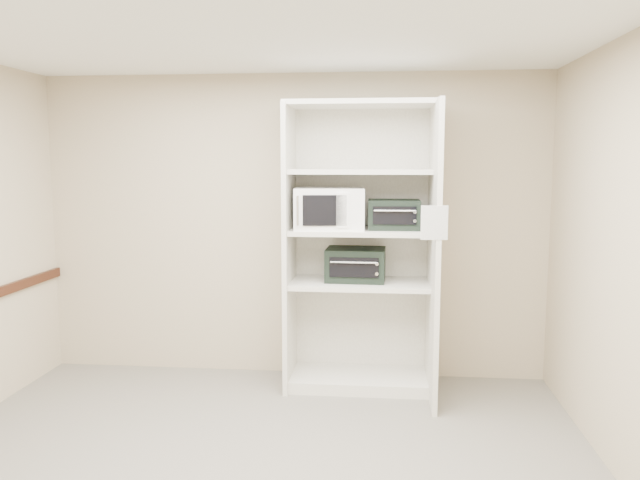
# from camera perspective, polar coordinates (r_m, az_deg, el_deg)

# --- Properties ---
(ceiling) EXTENTS (4.50, 4.00, 0.01)m
(ceiling) POSITION_cam_1_polar(r_m,az_deg,el_deg) (3.69, -7.36, 19.09)
(ceiling) COLOR white
(wall_back) EXTENTS (4.50, 0.02, 2.70)m
(wall_back) POSITION_cam_1_polar(r_m,az_deg,el_deg) (5.61, -2.55, 1.24)
(wall_back) COLOR tan
(wall_back) RESTS_ON ground
(wall_front) EXTENTS (4.50, 0.02, 2.70)m
(wall_front) POSITION_cam_1_polar(r_m,az_deg,el_deg) (1.82, -21.26, -12.28)
(wall_front) COLOR tan
(wall_front) RESTS_ON ground
(shelving_unit) EXTENTS (1.24, 0.92, 2.42)m
(shelving_unit) POSITION_cam_1_polar(r_m,az_deg,el_deg) (5.29, 4.17, -1.54)
(shelving_unit) COLOR silver
(shelving_unit) RESTS_ON floor
(microwave) EXTENTS (0.61, 0.49, 0.34)m
(microwave) POSITION_cam_1_polar(r_m,az_deg,el_deg) (5.23, 0.80, 2.92)
(microwave) COLOR white
(microwave) RESTS_ON shelving_unit
(toaster_oven_upper) EXTENTS (0.43, 0.33, 0.25)m
(toaster_oven_upper) POSITION_cam_1_polar(r_m,az_deg,el_deg) (5.24, 6.76, 2.33)
(toaster_oven_upper) COLOR black
(toaster_oven_upper) RESTS_ON shelving_unit
(toaster_oven_lower) EXTENTS (0.51, 0.39, 0.28)m
(toaster_oven_lower) POSITION_cam_1_polar(r_m,az_deg,el_deg) (5.34, 3.28, -2.24)
(toaster_oven_lower) COLOR black
(toaster_oven_lower) RESTS_ON shelving_unit
(paper_sign) EXTENTS (0.19, 0.02, 0.25)m
(paper_sign) POSITION_cam_1_polar(r_m,az_deg,el_deg) (4.63, 10.42, 1.56)
(paper_sign) COLOR white
(paper_sign) RESTS_ON shelving_unit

